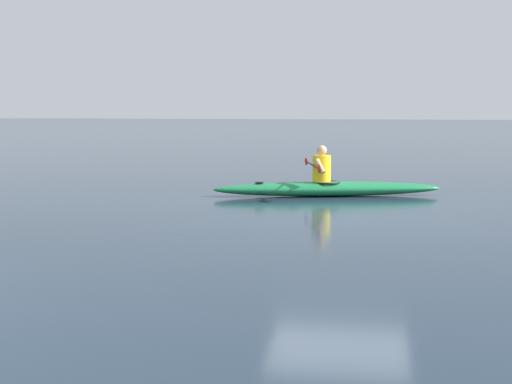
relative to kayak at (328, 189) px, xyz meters
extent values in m
plane|color=#1E2D3D|center=(-0.38, 2.53, -0.16)|extent=(160.00, 160.00, 0.00)
ellipsoid|color=#19723F|center=(0.00, 0.00, 0.00)|extent=(4.89, 1.68, 0.31)
torus|color=black|center=(0.00, 0.00, 0.13)|extent=(0.66, 0.66, 0.04)
cylinder|color=black|center=(1.43, 0.33, 0.14)|extent=(0.18, 0.18, 0.02)
cylinder|color=yellow|center=(0.13, 0.03, 0.43)|extent=(0.39, 0.39, 0.56)
sphere|color=tan|center=(0.13, 0.03, 0.82)|extent=(0.21, 0.21, 0.21)
cylinder|color=black|center=(0.33, 0.07, 0.51)|extent=(0.46, 1.86, 0.03)
ellipsoid|color=red|center=(0.11, 1.00, 0.51)|extent=(0.13, 0.40, 0.17)
ellipsoid|color=red|center=(0.54, -0.85, 0.51)|extent=(0.13, 0.40, 0.17)
cylinder|color=tan|center=(0.14, 0.33, 0.51)|extent=(0.24, 0.26, 0.34)
cylinder|color=tan|center=(0.27, -0.24, 0.51)|extent=(0.19, 0.30, 0.34)
camera|label=1|loc=(-0.83, 14.69, 1.78)|focal=48.58mm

